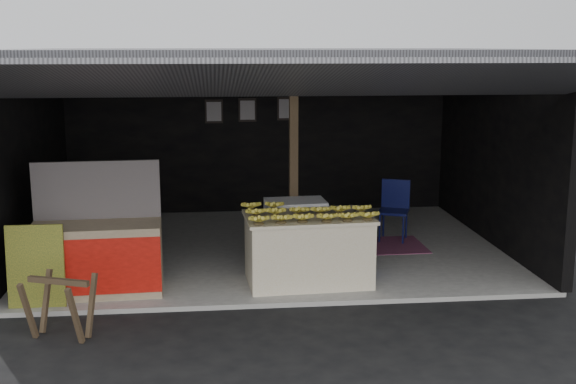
{
  "coord_description": "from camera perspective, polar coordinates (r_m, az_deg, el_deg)",
  "views": [
    {
      "loc": [
        -0.83,
        -8.11,
        3.06
      ],
      "look_at": [
        0.18,
        1.51,
        1.1
      ],
      "focal_mm": 45.0,
      "sensor_mm": 36.0,
      "label": 1
    }
  ],
  "objects": [
    {
      "name": "green_signboard",
      "position": [
        8.92,
        -19.31,
        -5.56
      ],
      "size": [
        0.65,
        0.12,
        0.98
      ],
      "primitive_type": "cube",
      "rotation": [
        -0.07,
        0.0,
        0.0
      ],
      "color": "black",
      "rests_on": "concrete_slab"
    },
    {
      "name": "shophouse",
      "position": [
        11.0,
        -1.65,
        6.44
      ],
      "size": [
        7.4,
        7.29,
        3.02
      ],
      "color": "black",
      "rests_on": "ground"
    },
    {
      "name": "neighbor_stall",
      "position": [
        9.19,
        -14.82,
        -4.83
      ],
      "size": [
        1.59,
        0.77,
        1.61
      ],
      "rotation": [
        0.0,
        0.0,
        0.05
      ],
      "color": "#998466",
      "rests_on": "concrete_slab"
    },
    {
      "name": "picture_frames",
      "position": [
        13.07,
        -3.08,
        6.48
      ],
      "size": [
        1.62,
        0.04,
        0.46
      ],
      "color": "black",
      "rests_on": "shophouse"
    },
    {
      "name": "white_crate",
      "position": [
        10.05,
        0.59,
        -3.21
      ],
      "size": [
        0.85,
        0.61,
        0.91
      ],
      "rotation": [
        0.0,
        0.0,
        0.06
      ],
      "color": "white",
      "rests_on": "concrete_slab"
    },
    {
      "name": "concrete_slab",
      "position": [
        11.06,
        -1.47,
        -4.44
      ],
      "size": [
        7.0,
        5.0,
        0.06
      ],
      "primitive_type": "cube",
      "color": "gray",
      "rests_on": "ground"
    },
    {
      "name": "water_barrel",
      "position": [
        9.8,
        5.75,
        -4.99
      ],
      "size": [
        0.32,
        0.32,
        0.47
      ],
      "primitive_type": "cylinder",
      "color": "navy",
      "rests_on": "concrete_slab"
    },
    {
      "name": "magenta_rug",
      "position": [
        11.13,
        6.87,
        -4.24
      ],
      "size": [
        1.51,
        1.02,
        0.01
      ],
      "primitive_type": "cube",
      "rotation": [
        0.0,
        0.0,
        0.01
      ],
      "color": "maroon",
      "rests_on": "concrete_slab"
    },
    {
      "name": "plastic_chair",
      "position": [
        11.45,
        8.42,
        -0.99
      ],
      "size": [
        0.58,
        0.58,
        0.94
      ],
      "rotation": [
        0.0,
        0.0,
        -0.39
      ],
      "color": "#0B0E3D",
      "rests_on": "concrete_slab"
    },
    {
      "name": "sawhorse",
      "position": [
        8.06,
        -17.6,
        -8.21
      ],
      "size": [
        0.77,
        0.76,
        0.67
      ],
      "rotation": [
        0.0,
        0.0,
        -0.36
      ],
      "color": "#463623",
      "rests_on": "ground"
    },
    {
      "name": "ground",
      "position": [
        8.71,
        -0.15,
        -9.13
      ],
      "size": [
        80.0,
        80.0,
        0.0
      ],
      "primitive_type": "plane",
      "color": "black",
      "rests_on": "ground"
    },
    {
      "name": "banana_pile",
      "position": [
        9.16,
        1.62,
        -1.34
      ],
      "size": [
        1.53,
        0.97,
        0.18
      ],
      "primitive_type": null,
      "rotation": [
        0.0,
        0.0,
        0.06
      ],
      "color": "yellow",
      "rests_on": "banana_table"
    },
    {
      "name": "banana_table",
      "position": [
        9.29,
        1.6,
        -4.51
      ],
      "size": [
        1.66,
        1.07,
        0.89
      ],
      "rotation": [
        0.0,
        0.0,
        0.06
      ],
      "color": "silver",
      "rests_on": "concrete_slab"
    }
  ]
}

